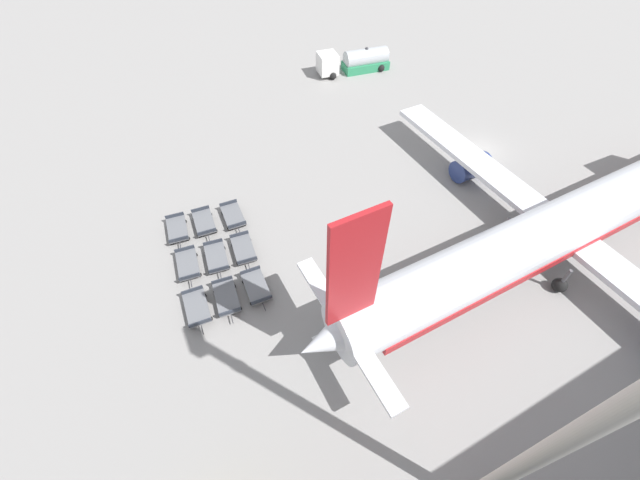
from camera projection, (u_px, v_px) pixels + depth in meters
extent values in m
plane|color=gray|center=(481.00, 149.00, 40.06)|extent=(500.00, 500.00, 0.00)
cylinder|color=silver|center=(585.00, 214.00, 29.34)|extent=(4.22, 42.66, 3.93)
cone|color=silver|center=(337.00, 335.00, 22.82)|extent=(3.77, 4.75, 3.74)
cube|color=red|center=(355.00, 271.00, 18.65)|extent=(0.30, 2.95, 7.73)
cube|color=silver|center=(346.00, 327.00, 22.54)|extent=(10.77, 1.15, 0.24)
cube|color=silver|center=(563.00, 230.00, 29.49)|extent=(38.46, 2.96, 0.44)
cylinder|color=navy|center=(471.00, 167.00, 36.37)|extent=(2.14, 3.41, 2.12)
cube|color=red|center=(580.00, 221.00, 29.86)|extent=(4.27, 38.40, 0.71)
cylinder|color=#56565B|center=(565.00, 278.00, 27.78)|extent=(0.24, 0.24, 1.75)
sphere|color=black|center=(560.00, 285.00, 28.44)|extent=(1.07, 1.07, 1.07)
cylinder|color=#56565B|center=(505.00, 226.00, 31.11)|extent=(0.24, 0.24, 1.75)
sphere|color=black|center=(502.00, 233.00, 31.77)|extent=(1.07, 1.07, 1.07)
cube|color=white|center=(328.00, 63.00, 49.22)|extent=(2.79, 2.66, 2.36)
cube|color=#2D8C5B|center=(365.00, 65.00, 51.13)|extent=(3.33, 6.18, 1.04)
cylinder|color=#ADB2B7|center=(366.00, 57.00, 50.34)|extent=(2.95, 5.84, 2.13)
sphere|color=#333338|center=(367.00, 49.00, 49.54)|extent=(0.44, 0.44, 0.44)
sphere|color=black|center=(327.00, 68.00, 50.88)|extent=(0.90, 0.90, 0.90)
sphere|color=black|center=(333.00, 76.00, 49.42)|extent=(0.90, 0.90, 0.90)
sphere|color=black|center=(374.00, 60.00, 52.28)|extent=(0.90, 0.90, 0.90)
sphere|color=black|center=(381.00, 68.00, 50.82)|extent=(0.90, 0.90, 0.90)
cube|color=slate|center=(177.00, 229.00, 32.06)|extent=(3.08, 1.88, 0.10)
cube|color=#2D333D|center=(178.00, 239.00, 31.03)|extent=(0.27, 1.52, 0.32)
cube|color=#2D333D|center=(174.00, 215.00, 32.78)|extent=(0.27, 1.52, 0.32)
cube|color=#333338|center=(180.00, 246.00, 31.04)|extent=(0.70, 0.15, 0.06)
sphere|color=black|center=(172.00, 243.00, 31.57)|extent=(0.36, 0.36, 0.36)
sphere|color=black|center=(188.00, 238.00, 31.86)|extent=(0.36, 0.36, 0.36)
sphere|color=black|center=(169.00, 225.00, 32.83)|extent=(0.36, 0.36, 0.36)
sphere|color=black|center=(185.00, 221.00, 33.12)|extent=(0.36, 0.36, 0.36)
cube|color=slate|center=(187.00, 264.00, 29.68)|extent=(3.08, 1.88, 0.10)
cube|color=#2D333D|center=(189.00, 277.00, 28.65)|extent=(0.27, 1.52, 0.32)
cube|color=#2D333D|center=(184.00, 249.00, 30.39)|extent=(0.27, 1.52, 0.32)
cube|color=#333338|center=(191.00, 283.00, 28.66)|extent=(0.70, 0.15, 0.06)
sphere|color=black|center=(182.00, 280.00, 29.19)|extent=(0.36, 0.36, 0.36)
sphere|color=black|center=(199.00, 275.00, 29.48)|extent=(0.36, 0.36, 0.36)
sphere|color=black|center=(178.00, 259.00, 30.44)|extent=(0.36, 0.36, 0.36)
sphere|color=black|center=(195.00, 255.00, 30.73)|extent=(0.36, 0.36, 0.36)
cube|color=slate|center=(197.00, 307.00, 27.19)|extent=(3.03, 1.75, 0.10)
cube|color=#2D333D|center=(200.00, 323.00, 26.18)|extent=(0.20, 1.53, 0.32)
cube|color=#2D333D|center=(192.00, 290.00, 27.89)|extent=(0.20, 1.53, 0.32)
cube|color=#333338|center=(202.00, 330.00, 26.19)|extent=(0.70, 0.12, 0.06)
sphere|color=black|center=(191.00, 325.00, 26.69)|extent=(0.36, 0.36, 0.36)
sphere|color=black|center=(210.00, 319.00, 27.02)|extent=(0.36, 0.36, 0.36)
sphere|color=black|center=(186.00, 302.00, 27.92)|extent=(0.36, 0.36, 0.36)
sphere|color=black|center=(204.00, 296.00, 28.25)|extent=(0.36, 0.36, 0.36)
cube|color=slate|center=(204.00, 222.00, 32.58)|extent=(3.04, 1.78, 0.10)
cube|color=#2D333D|center=(207.00, 232.00, 31.56)|extent=(0.22, 1.53, 0.32)
cube|color=#2D333D|center=(200.00, 209.00, 33.28)|extent=(0.22, 1.53, 0.32)
cube|color=#333338|center=(209.00, 238.00, 31.57)|extent=(0.70, 0.12, 0.06)
sphere|color=black|center=(200.00, 235.00, 32.08)|extent=(0.36, 0.36, 0.36)
sphere|color=black|center=(215.00, 231.00, 32.40)|extent=(0.36, 0.36, 0.36)
sphere|color=black|center=(195.00, 219.00, 33.32)|extent=(0.36, 0.36, 0.36)
sphere|color=black|center=(210.00, 215.00, 33.64)|extent=(0.36, 0.36, 0.36)
cube|color=slate|center=(216.00, 257.00, 30.13)|extent=(3.10, 1.92, 0.10)
cube|color=#2D333D|center=(219.00, 269.00, 29.10)|extent=(0.29, 1.52, 0.32)
cube|color=#2D333D|center=(213.00, 242.00, 30.85)|extent=(0.29, 1.52, 0.32)
cube|color=#333338|center=(221.00, 276.00, 29.10)|extent=(0.70, 0.16, 0.06)
sphere|color=black|center=(211.00, 272.00, 29.64)|extent=(0.36, 0.36, 0.36)
sphere|color=black|center=(228.00, 268.00, 29.92)|extent=(0.36, 0.36, 0.36)
sphere|color=black|center=(207.00, 252.00, 30.90)|extent=(0.36, 0.36, 0.36)
sphere|color=black|center=(223.00, 248.00, 31.18)|extent=(0.36, 0.36, 0.36)
cube|color=slate|center=(226.00, 297.00, 27.75)|extent=(3.08, 1.87, 0.10)
cube|color=#2D333D|center=(230.00, 312.00, 26.72)|extent=(0.27, 1.52, 0.32)
cube|color=#2D333D|center=(222.00, 280.00, 28.46)|extent=(0.27, 1.52, 0.32)
cube|color=#333338|center=(232.00, 319.00, 26.73)|extent=(0.70, 0.14, 0.06)
sphere|color=black|center=(221.00, 314.00, 27.25)|extent=(0.36, 0.36, 0.36)
sphere|color=black|center=(239.00, 309.00, 27.55)|extent=(0.36, 0.36, 0.36)
sphere|color=black|center=(216.00, 291.00, 28.51)|extent=(0.36, 0.36, 0.36)
sphere|color=black|center=(233.00, 286.00, 28.80)|extent=(0.36, 0.36, 0.36)
cube|color=slate|center=(233.00, 215.00, 33.08)|extent=(3.00, 1.71, 0.10)
cube|color=#2D333D|center=(237.00, 225.00, 32.07)|extent=(0.18, 1.53, 0.32)
cube|color=#2D333D|center=(228.00, 203.00, 33.77)|extent=(0.18, 1.53, 0.32)
cube|color=#333338|center=(239.00, 231.00, 32.09)|extent=(0.70, 0.10, 0.06)
sphere|color=black|center=(229.00, 229.00, 32.58)|extent=(0.36, 0.36, 0.36)
sphere|color=black|center=(244.00, 224.00, 32.92)|extent=(0.36, 0.36, 0.36)
sphere|color=black|center=(223.00, 213.00, 33.80)|extent=(0.36, 0.36, 0.36)
sphere|color=black|center=(238.00, 209.00, 34.14)|extent=(0.36, 0.36, 0.36)
cube|color=slate|center=(243.00, 249.00, 30.68)|extent=(3.08, 1.88, 0.10)
cube|color=#2D333D|center=(247.00, 260.00, 29.65)|extent=(0.27, 1.52, 0.32)
cube|color=#2D333D|center=(239.00, 234.00, 31.39)|extent=(0.27, 1.52, 0.32)
cube|color=#333338|center=(249.00, 267.00, 29.66)|extent=(0.70, 0.15, 0.06)
sphere|color=black|center=(239.00, 263.00, 30.18)|extent=(0.36, 0.36, 0.36)
sphere|color=black|center=(255.00, 259.00, 30.48)|extent=(0.36, 0.36, 0.36)
sphere|color=black|center=(233.00, 245.00, 31.44)|extent=(0.36, 0.36, 0.36)
sphere|color=black|center=(249.00, 240.00, 31.73)|extent=(0.36, 0.36, 0.36)
cube|color=slate|center=(256.00, 286.00, 28.35)|extent=(3.01, 1.72, 0.10)
cube|color=#2D333D|center=(262.00, 300.00, 27.34)|extent=(0.19, 1.53, 0.32)
cube|color=#2D333D|center=(250.00, 270.00, 29.05)|extent=(0.19, 1.53, 0.32)
cube|color=#333338|center=(264.00, 307.00, 27.36)|extent=(0.70, 0.11, 0.06)
sphere|color=black|center=(252.00, 303.00, 27.85)|extent=(0.36, 0.36, 0.36)
sphere|color=black|center=(270.00, 297.00, 28.19)|extent=(0.36, 0.36, 0.36)
sphere|color=black|center=(244.00, 281.00, 29.08)|extent=(0.36, 0.36, 0.36)
sphere|color=black|center=(261.00, 276.00, 29.41)|extent=(0.36, 0.36, 0.36)
cylinder|color=#ADA89E|center=(561.00, 444.00, 12.11)|extent=(0.64, 0.64, 21.75)
cube|color=white|center=(446.00, 275.00, 29.68)|extent=(0.45, 22.70, 0.01)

